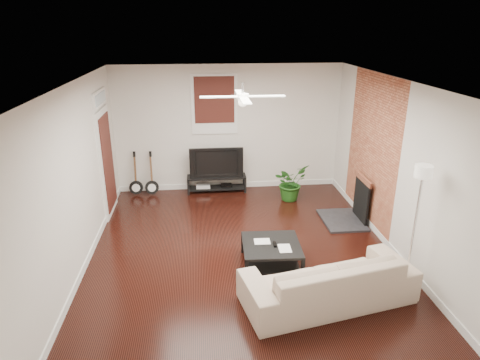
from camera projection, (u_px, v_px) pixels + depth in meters
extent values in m
cube|color=black|center=(242.00, 253.00, 7.04)|extent=(5.00, 6.00, 0.01)
cube|color=white|center=(243.00, 83.00, 6.05)|extent=(5.00, 6.00, 0.01)
cube|color=silver|center=(228.00, 129.00, 9.34)|extent=(5.00, 0.01, 2.80)
cube|color=silver|center=(278.00, 287.00, 3.75)|extent=(5.00, 0.01, 2.80)
cube|color=silver|center=(77.00, 180.00, 6.31)|extent=(0.01, 6.00, 2.80)
cube|color=silver|center=(397.00, 169.00, 6.78)|extent=(0.01, 6.00, 2.80)
cube|color=#9E4C33|center=(372.00, 151.00, 7.71)|extent=(0.02, 2.20, 2.80)
cube|color=black|center=(352.00, 199.00, 8.01)|extent=(0.80, 1.10, 0.92)
cube|color=#35120E|center=(214.00, 104.00, 9.09)|extent=(1.00, 0.06, 1.30)
cube|color=white|center=(106.00, 153.00, 8.14)|extent=(0.08, 1.00, 2.50)
cube|color=black|center=(217.00, 184.00, 9.53)|extent=(1.32, 0.35, 0.37)
imported|color=black|center=(216.00, 161.00, 9.37)|extent=(1.18, 0.16, 0.68)
cube|color=black|center=(271.00, 255.00, 6.61)|extent=(0.93, 0.93, 0.37)
imported|color=#C0B190|center=(328.00, 279.00, 5.71)|extent=(2.48, 1.39, 0.68)
imported|color=#1D5217|center=(290.00, 182.00, 9.03)|extent=(0.93, 0.91, 0.79)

